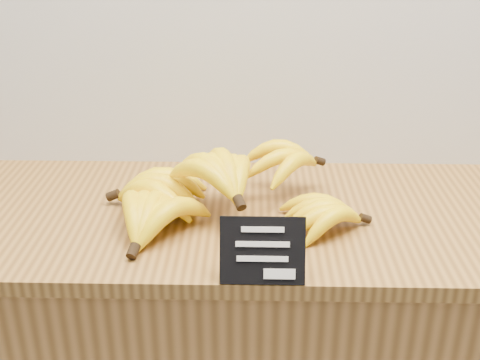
# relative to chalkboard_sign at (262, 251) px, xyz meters

# --- Properties ---
(counter_top) EXTENTS (1.30, 0.54, 0.03)m
(counter_top) POSITION_rel_chalkboard_sign_xyz_m (-0.04, 0.25, -0.07)
(counter_top) COLOR olive
(counter_top) RESTS_ON counter
(chalkboard_sign) EXTENTS (0.14, 0.04, 0.11)m
(chalkboard_sign) POSITION_rel_chalkboard_sign_xyz_m (0.00, 0.00, 0.00)
(chalkboard_sign) COLOR black
(chalkboard_sign) RESTS_ON counter_top
(banana_pile) EXTENTS (0.55, 0.34, 0.13)m
(banana_pile) POSITION_rel_chalkboard_sign_xyz_m (-0.10, 0.23, 0.00)
(banana_pile) COLOR yellow
(banana_pile) RESTS_ON counter_top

